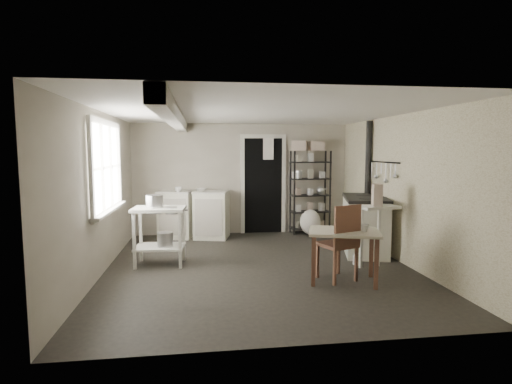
{
  "coord_description": "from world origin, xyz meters",
  "views": [
    {
      "loc": [
        -0.83,
        -5.83,
        1.74
      ],
      "look_at": [
        0.0,
        0.3,
        1.1
      ],
      "focal_mm": 28.0,
      "sensor_mm": 36.0,
      "label": 1
    }
  ],
  "objects": [
    {
      "name": "floor",
      "position": [
        0.0,
        0.0,
        0.0
      ],
      "size": [
        5.0,
        5.0,
        0.0
      ],
      "primitive_type": "plane",
      "color": "black",
      "rests_on": "ground"
    },
    {
      "name": "ceiling",
      "position": [
        0.0,
        0.0,
        2.3
      ],
      "size": [
        5.0,
        5.0,
        0.0
      ],
      "primitive_type": "plane",
      "rotation": [
        3.14,
        0.0,
        0.0
      ],
      "color": "white",
      "rests_on": "wall_back"
    },
    {
      "name": "wall_back",
      "position": [
        0.0,
        2.5,
        1.15
      ],
      "size": [
        4.5,
        0.02,
        2.3
      ],
      "primitive_type": "cube",
      "color": "#AFA795",
      "rests_on": "ground"
    },
    {
      "name": "wall_front",
      "position": [
        0.0,
        -2.5,
        1.15
      ],
      "size": [
        4.5,
        0.02,
        2.3
      ],
      "primitive_type": "cube",
      "color": "#AFA795",
      "rests_on": "ground"
    },
    {
      "name": "wall_left",
      "position": [
        -2.25,
        0.0,
        1.15
      ],
      "size": [
        0.02,
        5.0,
        2.3
      ],
      "primitive_type": "cube",
      "color": "#AFA795",
      "rests_on": "ground"
    },
    {
      "name": "wall_right",
      "position": [
        2.25,
        0.0,
        1.15
      ],
      "size": [
        0.02,
        5.0,
        2.3
      ],
      "primitive_type": "cube",
      "color": "#AFA795",
      "rests_on": "ground"
    },
    {
      "name": "window",
      "position": [
        -2.22,
        0.2,
        1.5
      ],
      "size": [
        0.12,
        1.76,
        1.28
      ],
      "primitive_type": null,
      "color": "beige",
      "rests_on": "wall_left"
    },
    {
      "name": "doorway",
      "position": [
        0.45,
        2.47,
        1.0
      ],
      "size": [
        0.96,
        0.1,
        2.08
      ],
      "primitive_type": null,
      "color": "beige",
      "rests_on": "ground"
    },
    {
      "name": "ceiling_beam",
      "position": [
        -1.2,
        0.0,
        2.2
      ],
      "size": [
        0.18,
        5.0,
        0.18
      ],
      "primitive_type": null,
      "color": "beige",
      "rests_on": "ceiling"
    },
    {
      "name": "wallpaper_panel",
      "position": [
        2.24,
        0.0,
        1.15
      ],
      "size": [
        0.01,
        5.0,
        2.3
      ],
      "primitive_type": null,
      "color": "beige",
      "rests_on": "wall_right"
    },
    {
      "name": "utensil_rail",
      "position": [
        2.19,
        0.6,
        1.55
      ],
      "size": [
        0.06,
        1.2,
        0.44
      ],
      "primitive_type": null,
      "color": "#B8B8BB",
      "rests_on": "wall_right"
    },
    {
      "name": "prep_table",
      "position": [
        -1.49,
        0.3,
        0.4
      ],
      "size": [
        0.81,
        0.6,
        0.89
      ],
      "primitive_type": null,
      "rotation": [
        0.0,
        0.0,
        -0.07
      ],
      "color": "beige",
      "rests_on": "ground"
    },
    {
      "name": "stockpot",
      "position": [
        -1.55,
        0.3,
        0.94
      ],
      "size": [
        0.31,
        0.31,
        0.27
      ],
      "primitive_type": "cylinder",
      "rotation": [
        0.0,
        0.0,
        0.26
      ],
      "color": "#B8B8BB",
      "rests_on": "prep_table"
    },
    {
      "name": "saucepan",
      "position": [
        -1.29,
        0.21,
        0.85
      ],
      "size": [
        0.23,
        0.23,
        0.1
      ],
      "primitive_type": "cylinder",
      "rotation": [
        0.0,
        0.0,
        -0.32
      ],
      "color": "#B8B8BB",
      "rests_on": "prep_table"
    },
    {
      "name": "bucket",
      "position": [
        -1.4,
        0.24,
        0.39
      ],
      "size": [
        0.27,
        0.27,
        0.26
      ],
      "primitive_type": "cylinder",
      "rotation": [
        0.0,
        0.0,
        0.16
      ],
      "color": "#B8B8BB",
      "rests_on": "prep_table"
    },
    {
      "name": "base_cabinets",
      "position": [
        -1.0,
        2.18,
        0.46
      ],
      "size": [
        1.54,
        0.92,
        0.94
      ],
      "primitive_type": null,
      "rotation": [
        0.0,
        0.0,
        -0.23
      ],
      "color": "silver",
      "rests_on": "ground"
    },
    {
      "name": "mixing_bowl",
      "position": [
        -0.85,
        2.16,
        0.96
      ],
      "size": [
        0.38,
        0.38,
        0.07
      ],
      "primitive_type": "imported",
      "rotation": [
        0.0,
        0.0,
        -0.42
      ],
      "color": "silver",
      "rests_on": "base_cabinets"
    },
    {
      "name": "counter_cup",
      "position": [
        -1.29,
        2.03,
        0.97
      ],
      "size": [
        0.16,
        0.16,
        0.1
      ],
      "primitive_type": "imported",
      "rotation": [
        0.0,
        0.0,
        -0.28
      ],
      "color": "silver",
      "rests_on": "base_cabinets"
    },
    {
      "name": "shelf_rack",
      "position": [
        1.43,
        2.31,
        0.95
      ],
      "size": [
        0.85,
        0.38,
        1.74
      ],
      "primitive_type": null,
      "rotation": [
        0.0,
        0.0,
        0.08
      ],
      "color": "black",
      "rests_on": "ground"
    },
    {
      "name": "shelf_jar",
      "position": [
        1.09,
        2.27,
        1.38
      ],
      "size": [
        0.12,
        0.12,
        0.21
      ],
      "primitive_type": "imported",
      "rotation": [
        0.0,
        0.0,
        0.29
      ],
      "color": "silver",
      "rests_on": "shelf_rack"
    },
    {
      "name": "storage_box_a",
      "position": [
        1.2,
        2.36,
        2.01
      ],
      "size": [
        0.38,
        0.36,
        0.21
      ],
      "primitive_type": "cube",
      "rotation": [
        0.0,
        0.0,
        -0.37
      ],
      "color": "beige",
      "rests_on": "shelf_rack"
    },
    {
      "name": "storage_box_b",
      "position": [
        1.56,
        2.36,
        1.99
      ],
      "size": [
        0.32,
        0.3,
        0.2
      ],
      "primitive_type": "cube",
      "rotation": [
        0.0,
        0.0,
        -0.06
      ],
      "color": "beige",
      "rests_on": "shelf_rack"
    },
    {
      "name": "stove",
      "position": [
        1.92,
        0.59,
        0.44
      ],
      "size": [
        0.98,
        1.36,
        0.96
      ],
      "primitive_type": null,
      "rotation": [
        0.0,
        0.0,
        -0.27
      ],
      "color": "silver",
      "rests_on": "ground"
    },
    {
      "name": "stovepipe",
      "position": [
        2.17,
        1.1,
        1.59
      ],
      "size": [
        0.13,
        0.13,
        1.53
      ],
      "primitive_type": null,
      "rotation": [
        0.0,
        0.0,
        -0.07
      ],
      "color": "black",
      "rests_on": "stove"
    },
    {
      "name": "side_ledge",
      "position": [
        1.77,
        -0.23,
        0.43
      ],
      "size": [
        0.65,
        0.43,
        0.93
      ],
      "primitive_type": null,
      "rotation": [
        0.0,
        0.0,
        0.19
      ],
      "color": "beige",
      "rests_on": "ground"
    },
    {
      "name": "oats_box",
      "position": [
        1.74,
        -0.26,
        1.01
      ],
      "size": [
        0.18,
        0.25,
        0.33
      ],
      "primitive_type": "cube",
      "rotation": [
        0.0,
        0.0,
        -0.26
      ],
      "color": "beige",
      "rests_on": "side_ledge"
    },
    {
      "name": "work_table",
      "position": [
        1.02,
        -0.84,
        0.38
      ],
      "size": [
        1.05,
        0.87,
        0.69
      ],
      "primitive_type": null,
      "rotation": [
        0.0,
        0.0,
        -0.29
      ],
      "color": "beige",
      "rests_on": "ground"
    },
    {
      "name": "table_cup",
      "position": [
        1.27,
        -0.94,
        0.81
      ],
      "size": [
        0.11,
        0.11,
        0.1
      ],
      "primitive_type": "imported",
      "rotation": [
        0.0,
        0.0,
        0.08
      ],
      "color": "silver",
      "rests_on": "work_table"
    },
    {
      "name": "chair",
      "position": [
        0.96,
        -0.75,
        0.48
      ],
      "size": [
        0.56,
        0.57,
        1.04
      ],
      "primitive_type": null,
      "rotation": [
        0.0,
        0.0,
        0.36
      ],
      "color": "#543224",
      "rests_on": "ground"
    },
    {
      "name": "flour_sack",
      "position": [
        1.39,
        2.14,
        0.24
      ],
      "size": [
        0.49,
        0.44,
        0.52
      ],
      "primitive_type": "ellipsoid",
      "rotation": [
        0.0,
        0.0,
        -0.16
      ],
      "color": "silver",
      "rests_on": "ground"
    },
    {
      "name": "floor_crock",
      "position": [
        1.51,
        -0.11,
        0.07
      ],
      "size": [
        0.15,
        0.15,
        0.16
      ],
      "primitive_type": "cylinder",
      "rotation": [
        0.0,
        0.0,
        -0.26
      ],
      "color": "silver",
      "rests_on": "ground"
    }
  ]
}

